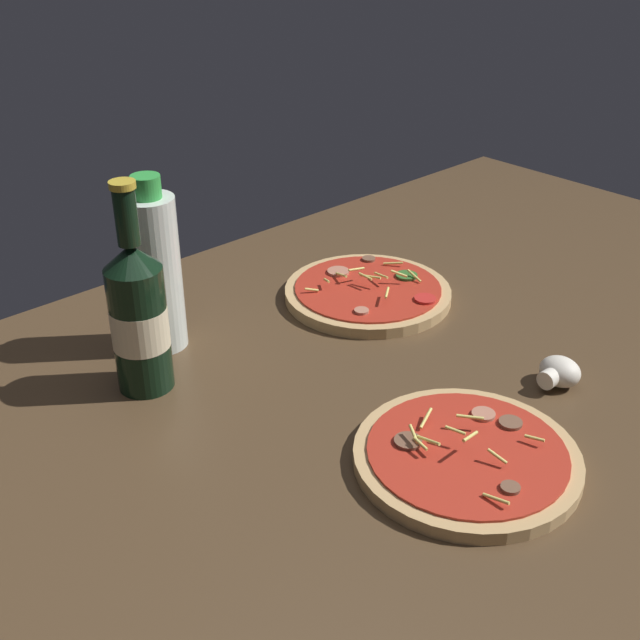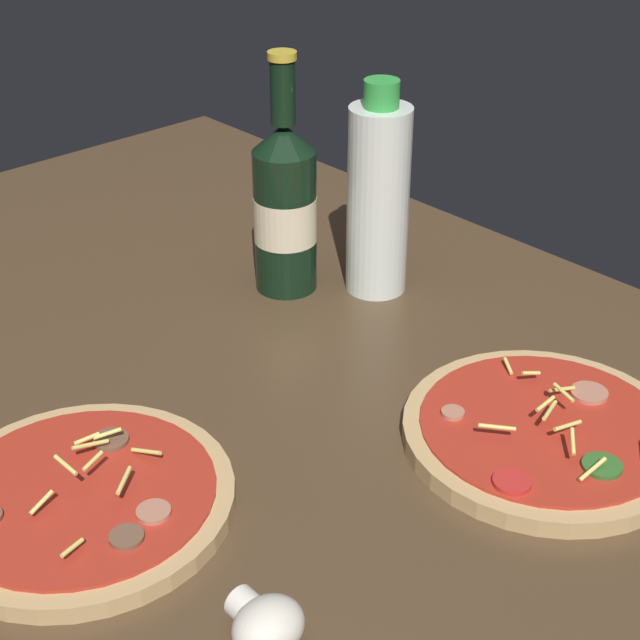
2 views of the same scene
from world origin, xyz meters
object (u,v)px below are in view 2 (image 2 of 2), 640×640
(beer_bottle, at_px, (285,206))
(mushroom_left, at_px, (266,624))
(pizza_near, at_px, (82,499))
(pizza_far, at_px, (545,433))
(oil_bottle, at_px, (378,198))

(beer_bottle, relative_size, mushroom_left, 4.79)
(beer_bottle, xyz_separation_m, mushroom_left, (0.38, -0.35, -0.08))
(pizza_near, relative_size, pizza_far, 0.99)
(beer_bottle, height_order, mushroom_left, beer_bottle)
(pizza_far, xyz_separation_m, mushroom_left, (0.01, -0.32, 0.01))
(mushroom_left, bearing_deg, beer_bottle, 137.40)
(pizza_near, distance_m, beer_bottle, 0.41)
(oil_bottle, distance_m, mushroom_left, 0.53)
(pizza_near, xyz_separation_m, oil_bottle, (-0.10, 0.44, 0.10))
(beer_bottle, xyz_separation_m, oil_bottle, (0.07, 0.07, 0.01))
(mushroom_left, bearing_deg, pizza_far, 91.09)
(pizza_near, distance_m, mushroom_left, 0.21)
(pizza_near, distance_m, oil_bottle, 0.46)
(oil_bottle, height_order, mushroom_left, oil_bottle)
(pizza_far, bearing_deg, beer_bottle, 176.51)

